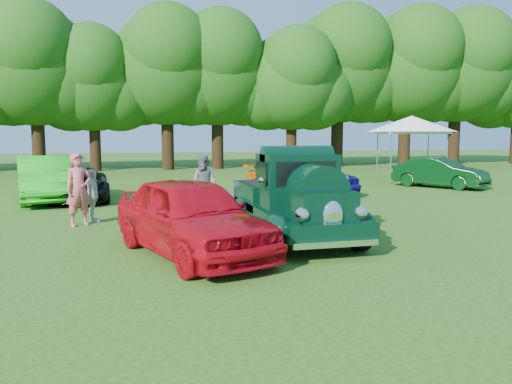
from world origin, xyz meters
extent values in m
plane|color=#294A11|center=(0.00, 0.00, 0.00)|extent=(120.00, 120.00, 0.00)
cylinder|color=black|center=(0.07, -1.04, 0.39)|extent=(0.23, 0.79, 0.79)
cylinder|color=black|center=(1.84, -1.04, 0.39)|extent=(0.23, 0.79, 0.79)
cylinder|color=black|center=(0.07, 2.01, 0.39)|extent=(0.23, 0.79, 0.79)
cylinder|color=black|center=(1.84, 2.01, 0.39)|extent=(0.23, 0.79, 0.79)
cube|color=black|center=(0.96, 0.57, 0.56)|extent=(1.84, 4.80, 0.36)
cube|color=black|center=(0.96, -0.88, 0.98)|extent=(1.17, 1.55, 0.66)
cube|color=black|center=(0.96, 0.43, 1.35)|extent=(1.67, 1.23, 1.28)
cube|color=black|center=(0.96, -0.16, 1.57)|extent=(1.39, 0.06, 0.56)
cube|color=black|center=(0.96, 2.03, 0.85)|extent=(1.84, 2.19, 0.62)
cube|color=black|center=(0.96, 2.03, 1.15)|extent=(1.58, 1.92, 0.05)
ellipsoid|color=black|center=(0.04, -1.04, 0.60)|extent=(0.53, 0.92, 0.53)
ellipsoid|color=black|center=(1.87, -1.04, 0.60)|extent=(0.53, 0.92, 0.53)
ellipsoid|color=black|center=(0.01, 2.01, 0.59)|extent=(0.41, 0.77, 0.45)
ellipsoid|color=black|center=(1.91, 2.01, 0.59)|extent=(0.41, 0.77, 0.45)
ellipsoid|color=white|center=(0.96, -1.68, 0.85)|extent=(0.43, 0.13, 0.64)
sphere|color=white|center=(0.36, -1.60, 0.92)|extent=(0.30, 0.30, 0.30)
sphere|color=white|center=(1.55, -1.60, 0.92)|extent=(0.30, 0.30, 0.30)
cube|color=white|center=(0.96, -1.84, 0.36)|extent=(1.73, 0.12, 0.12)
cube|color=white|center=(0.96, 3.13, 0.43)|extent=(1.73, 0.12, 0.12)
imported|color=#AC0712|center=(-1.62, -0.51, 0.80)|extent=(3.26, 5.03, 1.59)
imported|color=#17B018|center=(-5.77, 9.09, 0.83)|extent=(2.72, 5.28, 1.66)
imported|color=black|center=(-4.53, 8.84, 0.61)|extent=(2.30, 4.49, 1.21)
imported|color=#D05C07|center=(3.57, 8.53, 0.61)|extent=(3.55, 4.54, 1.23)
imported|color=#150B7D|center=(4.58, 8.80, 0.78)|extent=(2.85, 4.88, 1.56)
imported|color=black|center=(11.14, 9.61, 0.69)|extent=(3.40, 4.33, 1.38)
imported|color=#C8525B|center=(-4.09, 3.51, 0.97)|extent=(0.85, 0.74, 1.95)
imported|color=slate|center=(-0.47, 5.23, 0.90)|extent=(1.10, 1.09, 1.79)
imported|color=beige|center=(-3.78, 3.97, 0.74)|extent=(0.47, 0.91, 1.48)
cube|color=white|center=(11.66, 12.95, 2.54)|extent=(3.79, 3.79, 0.12)
cone|color=white|center=(11.66, 12.95, 3.00)|extent=(5.56, 5.56, 0.83)
cylinder|color=slate|center=(9.95, 11.95, 1.24)|extent=(0.06, 0.06, 2.49)
cylinder|color=slate|center=(10.66, 14.65, 1.24)|extent=(0.06, 0.06, 2.49)
cylinder|color=slate|center=(12.66, 11.24, 1.24)|extent=(0.06, 0.06, 2.49)
cylinder|color=slate|center=(13.37, 13.94, 1.24)|extent=(0.06, 0.06, 2.49)
cylinder|color=black|center=(-8.34, 24.73, 2.06)|extent=(0.83, 0.83, 4.13)
sphere|color=#0F420E|center=(-8.34, 24.73, 6.77)|extent=(7.55, 7.55, 7.55)
cylinder|color=black|center=(-4.84, 25.06, 1.83)|extent=(0.73, 0.73, 3.66)
sphere|color=#0F420E|center=(-4.84, 25.06, 6.00)|extent=(6.69, 6.69, 6.69)
cylinder|color=black|center=(0.01, 24.98, 2.12)|extent=(0.85, 0.85, 4.23)
sphere|color=#0F420E|center=(0.01, 24.98, 6.94)|extent=(7.74, 7.74, 7.74)
cylinder|color=black|center=(3.57, 25.14, 2.11)|extent=(0.84, 0.84, 4.21)
sphere|color=#0F420E|center=(3.57, 25.14, 6.91)|extent=(7.70, 7.70, 7.70)
cylinder|color=black|center=(8.69, 23.72, 1.89)|extent=(0.76, 0.76, 3.78)
sphere|color=#0F420E|center=(8.69, 23.72, 6.20)|extent=(6.91, 6.91, 6.91)
cylinder|color=black|center=(12.99, 25.46, 2.29)|extent=(0.92, 0.92, 4.58)
sphere|color=#0F420E|center=(12.99, 25.46, 7.51)|extent=(8.37, 8.37, 8.37)
cylinder|color=black|center=(18.57, 25.05, 2.32)|extent=(0.93, 0.93, 4.64)
sphere|color=#0F420E|center=(18.57, 25.05, 7.61)|extent=(8.49, 8.49, 8.49)
cylinder|color=black|center=(23.17, 25.14, 2.36)|extent=(0.94, 0.94, 4.72)
sphere|color=#0F420E|center=(23.17, 25.14, 7.74)|extent=(8.63, 8.63, 8.63)
camera|label=1|loc=(-2.86, -10.44, 2.42)|focal=35.00mm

